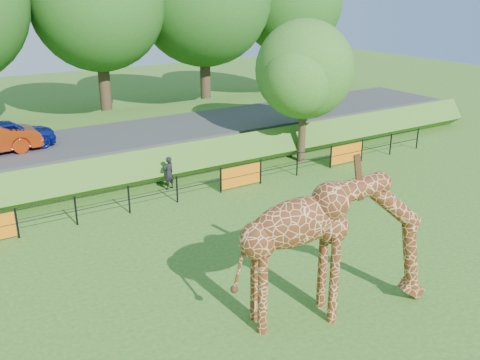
% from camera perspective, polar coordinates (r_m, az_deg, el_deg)
% --- Properties ---
extents(ground, '(90.00, 90.00, 0.00)m').
position_cam_1_polar(ground, '(15.37, 6.79, -12.04)').
color(ground, '#336419').
rests_on(ground, ground).
extents(giraffe, '(5.44, 2.46, 3.84)m').
position_cam_1_polar(giraffe, '(13.78, 10.17, -7.07)').
color(giraffe, '#5C2B13').
rests_on(giraffe, ground).
extents(perimeter_fence, '(28.07, 0.10, 1.10)m').
position_cam_1_polar(perimeter_fence, '(21.25, -6.73, -1.01)').
color(perimeter_fence, black).
rests_on(perimeter_fence, ground).
extents(embankment, '(40.00, 9.00, 1.30)m').
position_cam_1_polar(embankment, '(27.86, -13.51, 3.90)').
color(embankment, '#336419').
rests_on(embankment, ground).
extents(road, '(40.00, 5.00, 0.12)m').
position_cam_1_polar(road, '(26.30, -12.54, 4.63)').
color(road, '#323235').
rests_on(road, embankment).
extents(car_blue, '(4.20, 2.16, 1.37)m').
position_cam_1_polar(car_blue, '(25.03, -23.68, 4.40)').
color(car_blue, '#1425A7').
rests_on(car_blue, road).
extents(visitor, '(0.60, 0.49, 1.43)m').
position_cam_1_polar(visitor, '(22.65, -7.62, 0.74)').
color(visitor, black).
rests_on(visitor, ground).
extents(tree_east, '(5.40, 4.71, 6.76)m').
position_cam_1_polar(tree_east, '(25.61, 7.00, 11.24)').
color(tree_east, '#302415').
rests_on(tree_east, ground).
extents(bg_tree_line, '(37.30, 8.80, 11.82)m').
position_cam_1_polar(bg_tree_line, '(33.62, -15.15, 17.78)').
color(bg_tree_line, '#302415').
rests_on(bg_tree_line, ground).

